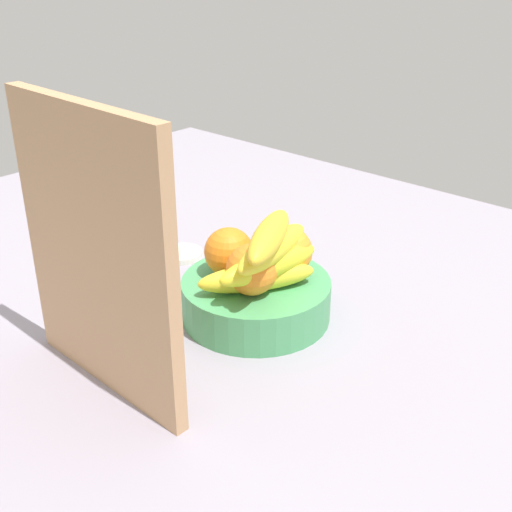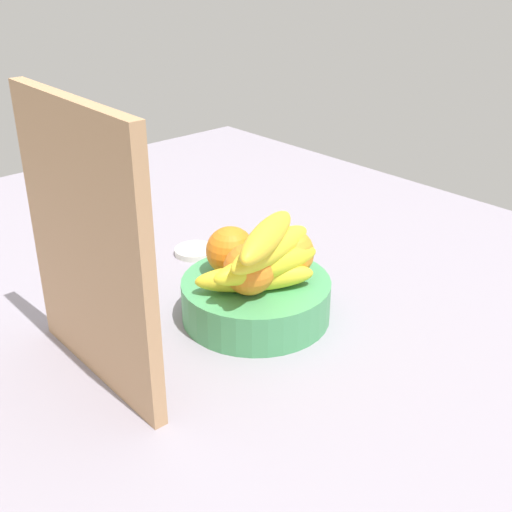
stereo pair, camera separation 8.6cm
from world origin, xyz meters
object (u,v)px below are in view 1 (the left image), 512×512
Objects in this scene: banana_bunch at (267,256)px; jar_lid at (182,254)px; cutting_board at (96,256)px; orange_front_left at (229,252)px; fruit_bowl at (256,299)px; orange_center at (288,252)px; orange_front_right at (253,270)px.

jar_lid is at bearing -15.56° from banana_bunch.
cutting_board is 40.93cm from jar_lid.
fruit_bowl is at bearing -165.55° from orange_front_left.
orange_front_left is at bearing -85.25° from cutting_board.
orange_center is at bearing -98.40° from cutting_board.
cutting_board is at bearing 76.21° from orange_front_right.
orange_front_right is at bearing 91.78° from orange_center.
orange_center is at bearing -137.11° from orange_front_left.
banana_bunch is at bearing 161.32° from fruit_bowl.
orange_front_left reaches higher than jar_lid.
jar_lid is at bearing -21.38° from orange_front_left.
jar_lid is at bearing -20.07° from orange_front_right.
fruit_bowl is at bearing -18.68° from banana_bunch.
fruit_bowl is 8.93cm from banana_bunch.
cutting_board is at bearing 93.44° from orange_front_left.
banana_bunch reaches higher than jar_lid.
orange_front_left is at bearing 0.84° from banana_bunch.
orange_front_right is 1.00× the size of orange_center.
orange_front_right is 0.20× the size of cutting_board.
banana_bunch is at bearing 164.44° from jar_lid.
orange_front_right and orange_center have the same top height.
orange_center reaches higher than jar_lid.
jar_lid is at bearing -15.16° from fruit_bowl.
cutting_board is at bearing 75.72° from banana_bunch.
jar_lid is (23.48, -6.36, -2.51)cm from fruit_bowl.
banana_bunch is 2.52× the size of jar_lid.
orange_center is (0.24, -7.89, 0.00)cm from orange_front_right.
jar_lid is (25.53, -1.53, -9.21)cm from orange_center.
orange_front_left is 6.93cm from orange_front_right.
fruit_bowl reaches higher than jar_lid.
orange_center is 0.40× the size of banana_bunch.
cutting_board reaches higher than jar_lid.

